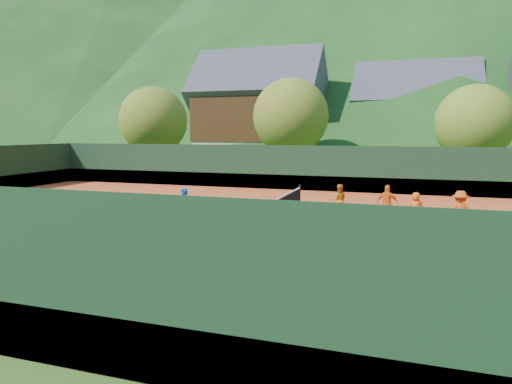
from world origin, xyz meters
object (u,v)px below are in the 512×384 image
(ball_hopper, at_px, (85,216))
(chalet_left, at_px, (259,116))
(tennis_net, at_px, (267,214))
(student_a, at_px, (339,200))
(coach, at_px, (184,209))
(student_c, at_px, (416,208))
(chalet_mid, at_px, (414,122))
(student_b, at_px, (387,203))
(student_d, at_px, (460,212))

(ball_hopper, bearing_deg, chalet_left, 96.75)
(tennis_net, bearing_deg, ball_hopper, -147.40)
(student_a, bearing_deg, coach, 27.22)
(coach, distance_m, student_c, 9.73)
(chalet_mid, bearing_deg, ball_hopper, -107.59)
(ball_hopper, bearing_deg, student_b, 31.73)
(student_a, bearing_deg, student_b, 149.48)
(tennis_net, bearing_deg, student_b, 30.59)
(student_b, height_order, tennis_net, student_b)
(chalet_left, xyz_separation_m, chalet_mid, (16.00, 4.00, -0.66))
(coach, relative_size, student_d, 1.02)
(coach, distance_m, student_b, 8.84)
(student_d, distance_m, tennis_net, 7.53)
(student_c, bearing_deg, coach, 20.46)
(coach, xyz_separation_m, chalet_mid, (8.95, 35.72, 4.13))
(student_d, relative_size, tennis_net, 0.14)
(student_d, distance_m, ball_hopper, 14.33)
(student_a, relative_size, student_c, 1.09)
(student_a, height_order, chalet_left, chalet_left)
(student_b, relative_size, student_d, 0.97)
(coach, height_order, chalet_left, chalet_left)
(tennis_net, xyz_separation_m, chalet_left, (-10.00, 30.00, 5.13))
(student_c, relative_size, student_d, 0.83)
(tennis_net, relative_size, chalet_left, 0.87)
(student_a, distance_m, tennis_net, 4.16)
(tennis_net, bearing_deg, student_d, 8.89)
(student_a, xyz_separation_m, tennis_net, (-2.48, -3.34, -0.24))
(student_c, height_order, student_d, student_d)
(coach, bearing_deg, tennis_net, 43.66)
(student_c, bearing_deg, ball_hopper, 23.05)
(ball_hopper, xyz_separation_m, chalet_left, (-4.00, 33.84, 4.88))
(student_d, height_order, ball_hopper, student_d)
(student_d, relative_size, ball_hopper, 1.65)
(tennis_net, relative_size, ball_hopper, 12.07)
(coach, relative_size, ball_hopper, 1.68)
(student_a, distance_m, student_d, 5.41)
(chalet_mid, bearing_deg, student_d, -87.50)
(tennis_net, bearing_deg, student_a, 53.42)
(student_c, height_order, ball_hopper, student_c)
(ball_hopper, bearing_deg, student_a, 40.24)
(student_a, bearing_deg, ball_hopper, 24.47)
(student_b, xyz_separation_m, chalet_mid, (1.33, 31.24, 4.17))
(student_d, distance_m, chalet_mid, 33.13)
(student_d, height_order, chalet_left, chalet_left)
(student_b, bearing_deg, ball_hopper, 38.44)
(tennis_net, distance_m, ball_hopper, 7.12)
(student_c, xyz_separation_m, student_d, (1.59, -1.27, 0.14))
(student_b, xyz_separation_m, student_d, (2.77, -1.60, 0.03))
(student_b, bearing_deg, student_c, 171.22)
(student_b, bearing_deg, student_d, 156.73)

